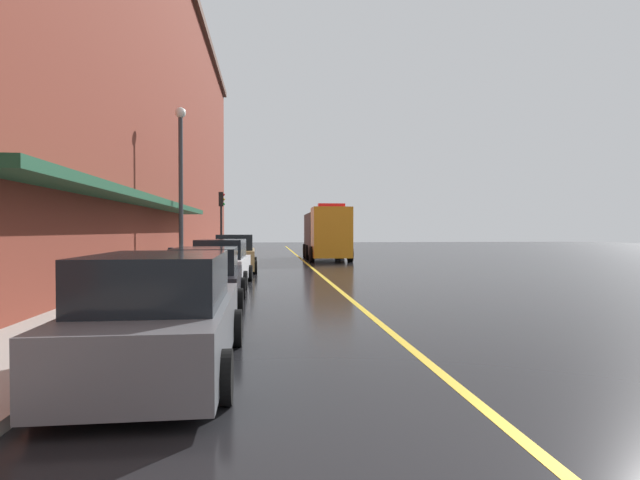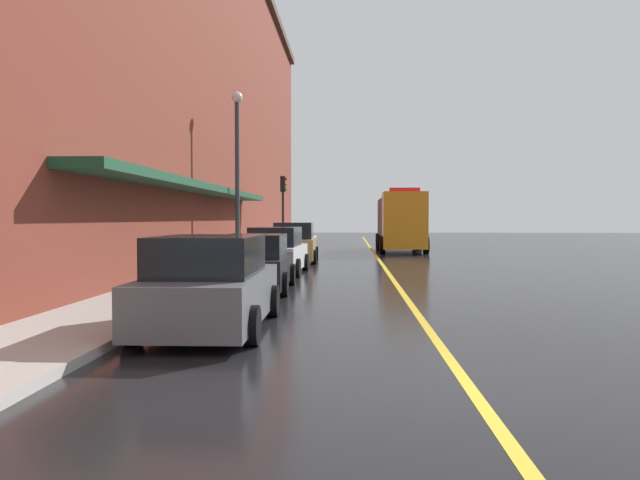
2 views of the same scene
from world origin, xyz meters
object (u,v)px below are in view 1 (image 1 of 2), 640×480
Objects in this scene: parked_car_1 at (207,279)px; parking_meter_0 at (171,261)px; parked_car_0 at (162,317)px; parked_car_2 at (222,264)px; traffic_light_near at (221,212)px; parked_car_3 at (235,254)px; street_lamp_left at (181,173)px; parking_meter_2 at (198,252)px; parking_meter_1 at (207,250)px; utility_truck at (326,234)px.

parking_meter_0 is at bearing 27.43° from parked_car_1.
parked_car_2 is (-0.16, 11.26, -0.00)m from parked_car_0.
traffic_light_near is (-1.24, 13.79, 2.37)m from parked_car_2.
parked_car_3 is 1.14× the size of traffic_light_near.
traffic_light_near is at bearing 86.59° from street_lamp_left.
parked_car_0 and parked_car_2 have the same top height.
parked_car_0 is at bearing -84.32° from parking_meter_2.
traffic_light_near is at bearing 89.79° from parking_meter_0.
parking_meter_2 is at bearing 7.61° from parked_car_1.
parked_car_0 is at bearing -86.80° from traffic_light_near.
parking_meter_1 is (-1.46, 17.96, 0.27)m from parked_car_0.
utility_truck is 14.37m from parking_meter_2.
parked_car_2 is 6.83m from parking_meter_1.
street_lamp_left is (-1.91, 2.70, 3.61)m from parked_car_2.
street_lamp_left is at bearing 148.23° from parked_car_3.
parked_car_2 reaches higher than parking_meter_0.
traffic_light_near is at bearing 89.50° from parking_meter_1.
parking_meter_0 is 6.42m from street_lamp_left.
parked_car_3 is 3.70× the size of parking_meter_0.
parked_car_3 is 3.70× the size of parking_meter_1.
traffic_light_near is (-1.40, 25.05, 2.36)m from parked_car_0.
parking_meter_2 is (0.00, 6.19, 0.00)m from parking_meter_0.
parked_car_1 is 3.35× the size of parking_meter_0.
parked_car_3 is 0.71× the size of street_lamp_left.
parked_car_2 is at bearing 177.61° from parked_car_3.
parked_car_1 is 2.86m from parking_meter_0.
traffic_light_near is at bearing -72.40° from utility_truck.
street_lamp_left reaches higher than parked_car_2.
utility_truck reaches higher than parked_car_3.
street_lamp_left reaches higher than parking_meter_0.
parked_car_0 is 17.39m from parked_car_3.
parked_car_2 is at bearing -54.75° from street_lamp_left.
parking_meter_2 is at bearing -28.97° from utility_truck.
utility_truck is at bearing 60.08° from street_lamp_left.
parking_meter_2 is (-1.46, 14.70, 0.27)m from parked_car_0.
parked_car_0 is 11.26m from parked_car_2.
street_lamp_left is at bearing 96.29° from parking_meter_0.
utility_truck reaches higher than parking_meter_0.
utility_truck is at bearing 52.78° from parking_meter_1.
parked_car_2 is 3.48× the size of parking_meter_2.
parked_car_3 is at bearing -0.48° from parked_car_0.
parked_car_0 is 27.79m from utility_truck.
parked_car_2 is 16.97m from utility_truck.
parked_car_1 is 19.23m from traffic_light_near.
parked_car_1 is at bearing -86.07° from traffic_light_near.
parked_car_1 reaches higher than parking_meter_0.
utility_truck is (5.66, 21.19, 1.03)m from parked_car_1.
parking_meter_0 is at bearing -90.21° from traffic_light_near.
parked_car_3 is at bearing -29.42° from utility_truck.
parked_car_0 reaches higher than parked_car_1.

